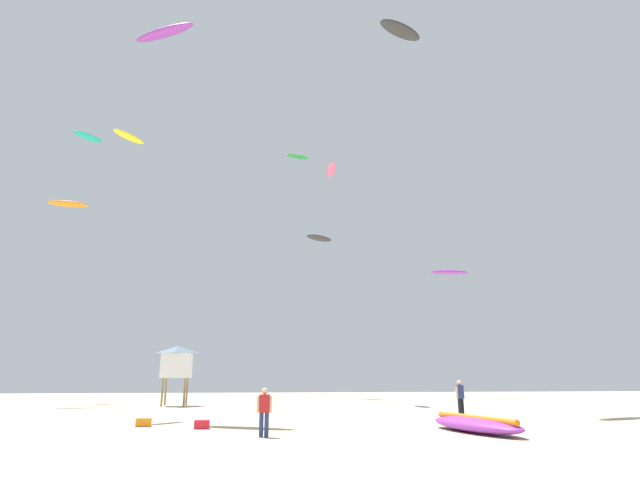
# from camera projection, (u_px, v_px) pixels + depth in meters

# --- Properties ---
(ground_plane) EXTENTS (120.00, 120.00, 0.00)m
(ground_plane) POSITION_uv_depth(u_px,v_px,m) (395.00, 453.00, 13.12)
(ground_plane) COLOR #C6B28C
(person_foreground) EXTENTS (0.51, 0.35, 1.55)m
(person_foreground) POSITION_uv_depth(u_px,v_px,m) (264.00, 408.00, 16.78)
(person_foreground) COLOR navy
(person_foreground) RESTS_ON ground
(person_midground) EXTENTS (0.54, 0.40, 1.77)m
(person_midground) POSITION_uv_depth(u_px,v_px,m) (460.00, 395.00, 25.68)
(person_midground) COLOR black
(person_midground) RESTS_ON ground
(kite_grounded_near) EXTENTS (2.28, 5.08, 0.59)m
(kite_grounded_near) POSITION_uv_depth(u_px,v_px,m) (475.00, 424.00, 18.04)
(kite_grounded_near) COLOR purple
(kite_grounded_near) RESTS_ON ground
(lifeguard_tower) EXTENTS (2.30, 2.30, 4.15)m
(lifeguard_tower) POSITION_uv_depth(u_px,v_px,m) (177.00, 361.00, 36.50)
(lifeguard_tower) COLOR #8C704C
(lifeguard_tower) RESTS_ON ground
(cooler_box) EXTENTS (0.56, 0.36, 0.32)m
(cooler_box) POSITION_uv_depth(u_px,v_px,m) (144.00, 422.00, 20.24)
(cooler_box) COLOR orange
(cooler_box) RESTS_ON ground
(gear_bag) EXTENTS (0.56, 0.36, 0.32)m
(gear_bag) POSITION_uv_depth(u_px,v_px,m) (202.00, 425.00, 19.34)
(gear_bag) COLOR red
(gear_bag) RESTS_ON ground
(kite_aloft_0) EXTENTS (2.87, 1.47, 0.31)m
(kite_aloft_0) POSITION_uv_depth(u_px,v_px,m) (298.00, 157.00, 59.96)
(kite_aloft_0) COLOR green
(kite_aloft_1) EXTENTS (4.02, 2.69, 0.78)m
(kite_aloft_1) POSITION_uv_depth(u_px,v_px,m) (400.00, 30.00, 38.78)
(kite_aloft_1) COLOR #2D2D33
(kite_aloft_2) EXTENTS (3.43, 2.59, 0.64)m
(kite_aloft_2) POSITION_uv_depth(u_px,v_px,m) (319.00, 238.00, 56.09)
(kite_aloft_2) COLOR #2D2D33
(kite_aloft_3) EXTENTS (3.16, 1.34, 0.50)m
(kite_aloft_3) POSITION_uv_depth(u_px,v_px,m) (68.00, 204.00, 41.16)
(kite_aloft_3) COLOR orange
(kite_aloft_4) EXTENTS (1.23, 3.25, 0.54)m
(kite_aloft_4) POSITION_uv_depth(u_px,v_px,m) (331.00, 170.00, 45.32)
(kite_aloft_4) COLOR #E5598C
(kite_aloft_5) EXTENTS (1.83, 2.09, 0.27)m
(kite_aloft_5) POSITION_uv_depth(u_px,v_px,m) (129.00, 137.00, 29.93)
(kite_aloft_5) COLOR yellow
(kite_aloft_6) EXTENTS (4.33, 1.39, 0.44)m
(kite_aloft_6) POSITION_uv_depth(u_px,v_px,m) (449.00, 272.00, 55.36)
(kite_aloft_6) COLOR purple
(kite_aloft_7) EXTENTS (2.78, 2.76, 0.59)m
(kite_aloft_7) POSITION_uv_depth(u_px,v_px,m) (88.00, 137.00, 51.78)
(kite_aloft_7) COLOR #19B29E
(kite_aloft_8) EXTENTS (4.37, 3.32, 0.83)m
(kite_aloft_8) POSITION_uv_depth(u_px,v_px,m) (164.00, 33.00, 31.68)
(kite_aloft_8) COLOR purple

